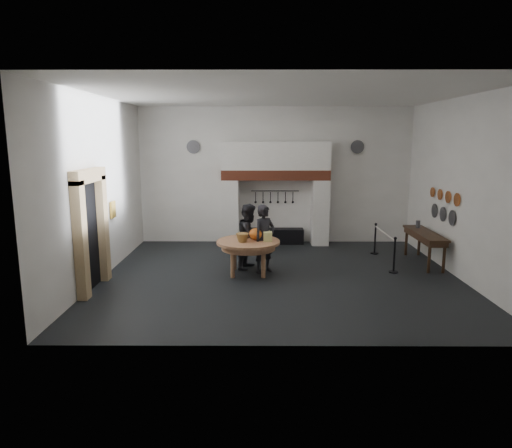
{
  "coord_description": "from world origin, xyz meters",
  "views": [
    {
      "loc": [
        -0.55,
        -11.24,
        3.47
      ],
      "look_at": [
        -0.61,
        0.05,
        1.35
      ],
      "focal_mm": 32.0,
      "sensor_mm": 36.0,
      "label": 1
    }
  ],
  "objects_px": {
    "work_table": "(248,242)",
    "visitor_far": "(249,236)",
    "side_table": "(425,233)",
    "iron_range": "(275,236)",
    "visitor_near": "(264,239)",
    "barrier_post_far": "(375,239)",
    "barrier_post_near": "(394,256)"
  },
  "relations": [
    {
      "from": "side_table",
      "to": "barrier_post_near",
      "type": "xyz_separation_m",
      "value": [
        -1.09,
        -0.9,
        -0.42
      ]
    },
    {
      "from": "barrier_post_near",
      "to": "barrier_post_far",
      "type": "height_order",
      "value": "same"
    },
    {
      "from": "work_table",
      "to": "side_table",
      "type": "height_order",
      "value": "side_table"
    },
    {
      "from": "visitor_near",
      "to": "side_table",
      "type": "height_order",
      "value": "visitor_near"
    },
    {
      "from": "iron_range",
      "to": "side_table",
      "type": "distance_m",
      "value": 4.83
    },
    {
      "from": "iron_range",
      "to": "work_table",
      "type": "relative_size",
      "value": 1.16
    },
    {
      "from": "side_table",
      "to": "barrier_post_far",
      "type": "distance_m",
      "value": 1.61
    },
    {
      "from": "iron_range",
      "to": "barrier_post_far",
      "type": "xyz_separation_m",
      "value": [
        3.01,
        -1.38,
        0.2
      ]
    },
    {
      "from": "side_table",
      "to": "barrier_post_near",
      "type": "height_order",
      "value": "same"
    },
    {
      "from": "visitor_far",
      "to": "visitor_near",
      "type": "bearing_deg",
      "value": -116.27
    },
    {
      "from": "iron_range",
      "to": "visitor_near",
      "type": "bearing_deg",
      "value": -96.71
    },
    {
      "from": "work_table",
      "to": "side_table",
      "type": "xyz_separation_m",
      "value": [
        4.91,
        0.99,
        0.03
      ]
    },
    {
      "from": "visitor_far",
      "to": "work_table",
      "type": "bearing_deg",
      "value": -163.49
    },
    {
      "from": "work_table",
      "to": "visitor_far",
      "type": "relative_size",
      "value": 0.93
    },
    {
      "from": "visitor_near",
      "to": "work_table",
      "type": "bearing_deg",
      "value": 155.31
    },
    {
      "from": "iron_range",
      "to": "visitor_far",
      "type": "relative_size",
      "value": 1.08
    },
    {
      "from": "visitor_near",
      "to": "barrier_post_near",
      "type": "xyz_separation_m",
      "value": [
        3.4,
        -0.03,
        -0.45
      ]
    },
    {
      "from": "work_table",
      "to": "side_table",
      "type": "bearing_deg",
      "value": 11.37
    },
    {
      "from": "barrier_post_near",
      "to": "side_table",
      "type": "bearing_deg",
      "value": 39.44
    },
    {
      "from": "barrier_post_far",
      "to": "visitor_near",
      "type": "bearing_deg",
      "value": -149.89
    },
    {
      "from": "iron_range",
      "to": "visitor_far",
      "type": "bearing_deg",
      "value": -105.06
    },
    {
      "from": "work_table",
      "to": "visitor_far",
      "type": "xyz_separation_m",
      "value": [
        0.02,
        0.52,
        0.04
      ]
    },
    {
      "from": "work_table",
      "to": "visitor_near",
      "type": "distance_m",
      "value": 0.44
    },
    {
      "from": "iron_range",
      "to": "visitor_near",
      "type": "relative_size",
      "value": 1.06
    },
    {
      "from": "visitor_near",
      "to": "barrier_post_near",
      "type": "bearing_deg",
      "value": -40.71
    },
    {
      "from": "work_table",
      "to": "side_table",
      "type": "distance_m",
      "value": 5.01
    },
    {
      "from": "visitor_near",
      "to": "visitor_far",
      "type": "height_order",
      "value": "visitor_near"
    },
    {
      "from": "visitor_far",
      "to": "barrier_post_far",
      "type": "distance_m",
      "value": 4.13
    },
    {
      "from": "iron_range",
      "to": "visitor_far",
      "type": "xyz_separation_m",
      "value": [
        -0.79,
        -2.95,
        0.63
      ]
    },
    {
      "from": "visitor_far",
      "to": "side_table",
      "type": "xyz_separation_m",
      "value": [
        4.89,
        0.47,
        -0.01
      ]
    },
    {
      "from": "work_table",
      "to": "side_table",
      "type": "relative_size",
      "value": 0.74
    },
    {
      "from": "side_table",
      "to": "barrier_post_near",
      "type": "distance_m",
      "value": 1.48
    }
  ]
}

